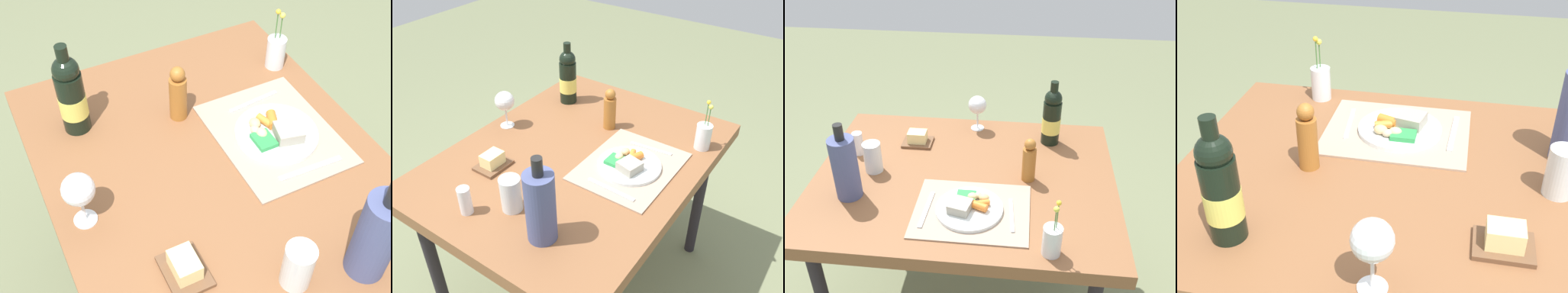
% 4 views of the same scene
% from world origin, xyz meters
% --- Properties ---
extents(dining_table, '(1.20, 0.93, 0.77)m').
position_xyz_m(dining_table, '(0.00, 0.00, 0.70)').
color(dining_table, brown).
rests_on(dining_table, ground_plane).
extents(placemat, '(0.42, 0.33, 0.01)m').
position_xyz_m(placemat, '(0.06, -0.21, 0.77)').
color(placemat, tan).
rests_on(placemat, dining_table).
extents(dinner_plate, '(0.24, 0.24, 0.05)m').
position_xyz_m(dinner_plate, '(0.05, -0.21, 0.79)').
color(dinner_plate, silver).
rests_on(dinner_plate, placemat).
extents(fork, '(0.02, 0.20, 0.00)m').
position_xyz_m(fork, '(-0.11, -0.23, 0.78)').
color(fork, silver).
rests_on(fork, placemat).
extents(knife, '(0.03, 0.18, 0.00)m').
position_xyz_m(knife, '(0.20, -0.23, 0.78)').
color(knife, silver).
rests_on(knife, placemat).
extents(water_tumbler, '(0.07, 0.07, 0.13)m').
position_xyz_m(water_tumbler, '(-0.37, -0.00, 0.83)').
color(water_tumbler, silver).
rests_on(water_tumbler, dining_table).
extents(cooler_bottle, '(0.10, 0.10, 0.31)m').
position_xyz_m(cooler_bottle, '(-0.41, -0.17, 0.90)').
color(cooler_bottle, '#47517F').
rests_on(cooler_bottle, dining_table).
extents(salt_shaker, '(0.04, 0.04, 0.10)m').
position_xyz_m(salt_shaker, '(-0.47, 0.11, 0.82)').
color(salt_shaker, white).
rests_on(salt_shaker, dining_table).
extents(pepper_mill, '(0.05, 0.05, 0.19)m').
position_xyz_m(pepper_mill, '(0.25, 0.01, 0.86)').
color(pepper_mill, '#A46427').
rests_on(pepper_mill, dining_table).
extents(wine_glass, '(0.08, 0.08, 0.17)m').
position_xyz_m(wine_glass, '(0.01, 0.38, 0.89)').
color(wine_glass, white).
rests_on(wine_glass, dining_table).
extents(flower_vase, '(0.06, 0.06, 0.21)m').
position_xyz_m(flower_vase, '(0.34, -0.39, 0.83)').
color(flower_vase, silver).
rests_on(flower_vase, dining_table).
extents(wine_bottle, '(0.08, 0.08, 0.29)m').
position_xyz_m(wine_bottle, '(0.34, 0.30, 0.90)').
color(wine_bottle, black).
rests_on(wine_bottle, dining_table).
extents(butter_dish, '(0.13, 0.10, 0.06)m').
position_xyz_m(butter_dish, '(-0.24, 0.22, 0.80)').
color(butter_dish, brown).
rests_on(butter_dish, dining_table).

